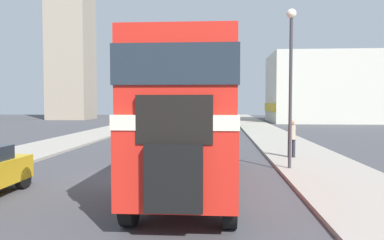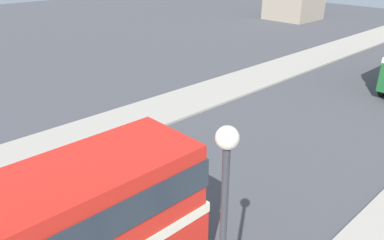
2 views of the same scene
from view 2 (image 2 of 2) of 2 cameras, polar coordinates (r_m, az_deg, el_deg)
street_lamp at (r=6.47m, az=4.73°, el=-17.39°), size 0.36×0.36×5.86m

